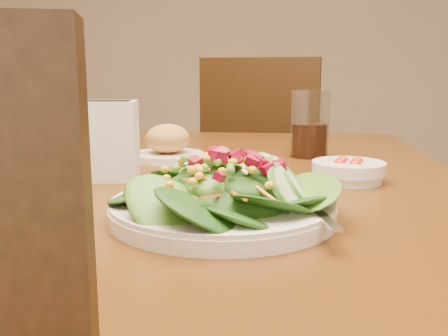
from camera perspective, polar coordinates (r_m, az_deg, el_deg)
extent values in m
cube|color=#44240E|center=(0.86, -1.72, -2.82)|extent=(0.90, 1.40, 0.04)
cylinder|color=black|center=(1.65, -12.28, -9.83)|extent=(0.07, 0.07, 0.71)
cylinder|color=black|center=(1.60, 15.84, -10.72)|extent=(0.07, 0.07, 0.71)
cube|color=black|center=(2.06, 5.16, -2.28)|extent=(0.53, 0.53, 0.04)
cylinder|color=black|center=(2.28, 10.89, -7.46)|extent=(0.04, 0.04, 0.44)
cylinder|color=black|center=(2.35, 1.34, -6.72)|extent=(0.04, 0.04, 0.44)
cylinder|color=black|center=(1.92, 9.65, -11.02)|extent=(0.04, 0.04, 0.44)
cylinder|color=black|center=(2.00, -1.67, -9.97)|extent=(0.04, 0.04, 0.44)
cube|color=black|center=(1.80, 3.92, 4.59)|extent=(0.43, 0.11, 0.50)
cylinder|color=white|center=(0.64, -0.19, -4.95)|extent=(0.29, 0.29, 0.02)
ellipsoid|color=black|center=(0.63, -0.19, -2.26)|extent=(0.19, 0.19, 0.04)
cube|color=silver|center=(0.60, 11.10, -4.76)|extent=(0.05, 0.18, 0.01)
cylinder|color=white|center=(1.06, -6.42, 1.33)|extent=(0.15, 0.15, 0.02)
ellipsoid|color=#A06429|center=(1.06, -6.46, 3.39)|extent=(0.10, 0.10, 0.06)
cylinder|color=white|center=(0.87, 14.02, -0.38)|extent=(0.12, 0.12, 0.04)
sphere|color=red|center=(0.88, 14.97, 0.38)|extent=(0.02, 0.02, 0.02)
sphere|color=red|center=(0.88, 13.37, 0.49)|extent=(0.02, 0.02, 0.02)
sphere|color=red|center=(0.86, 13.11, 0.22)|extent=(0.02, 0.02, 0.02)
sphere|color=red|center=(0.86, 14.75, 0.10)|extent=(0.02, 0.02, 0.02)
cylinder|color=silver|center=(1.11, 9.78, 5.02)|extent=(0.08, 0.08, 0.15)
cylinder|color=black|center=(1.11, 9.72, 3.15)|extent=(0.07, 0.07, 0.07)
cube|color=white|center=(0.87, -13.32, 3.02)|extent=(0.11, 0.07, 0.14)
cube|color=white|center=(0.87, -13.35, 3.70)|extent=(0.09, 0.06, 0.12)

